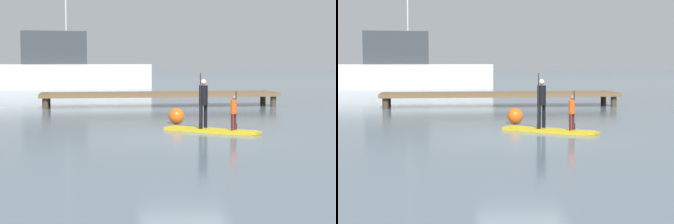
{
  "view_description": "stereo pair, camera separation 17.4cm",
  "coord_description": "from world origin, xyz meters",
  "views": [
    {
      "loc": [
        -2.75,
        -16.57,
        2.19
      ],
      "look_at": [
        -0.29,
        1.31,
        0.66
      ],
      "focal_mm": 64.47,
      "sensor_mm": 36.0,
      "label": 1
    },
    {
      "loc": [
        -2.57,
        -16.59,
        2.19
      ],
      "look_at": [
        -0.29,
        1.31,
        0.66
      ],
      "focal_mm": 64.47,
      "sensor_mm": 36.0,
      "label": 2
    }
  ],
  "objects": [
    {
      "name": "fishing_boat_white_large",
      "position": [
        -4.43,
        32.12,
        1.55
      ],
      "size": [
        13.33,
        4.83,
        11.99
      ],
      "color": "silver",
      "rests_on": "ground"
    },
    {
      "name": "floating_dock",
      "position": [
        0.83,
        12.25,
        0.58
      ],
      "size": [
        11.39,
        2.3,
        0.68
      ],
      "color": "brown",
      "rests_on": "ground"
    },
    {
      "name": "ground_plane",
      "position": [
        0.0,
        0.0,
        0.0
      ],
      "size": [
        240.0,
        240.0,
        0.0
      ],
      "primitive_type": "plane",
      "color": "slate"
    },
    {
      "name": "paddleboard_near",
      "position": [
        1.12,
        1.6,
        0.05
      ],
      "size": [
        2.78,
        2.35,
        0.1
      ],
      "color": "gold",
      "rests_on": "ground"
    },
    {
      "name": "paddler_child_solo",
      "position": [
        1.7,
        1.15,
        0.69
      ],
      "size": [
        0.28,
        0.32,
        1.18
      ],
      "color": "#4C1419",
      "rests_on": "paddleboard_near"
    },
    {
      "name": "paddler_adult",
      "position": [
        0.88,
        1.77,
        0.98
      ],
      "size": [
        0.38,
        0.41,
        1.72
      ],
      "color": "black",
      "rests_on": "paddleboard_near"
    },
    {
      "name": "mooring_buoy_far",
      "position": [
        0.4,
        4.15,
        0.28
      ],
      "size": [
        0.55,
        0.55,
        0.55
      ],
      "primitive_type": "sphere",
      "color": "orange",
      "rests_on": "ground"
    }
  ]
}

